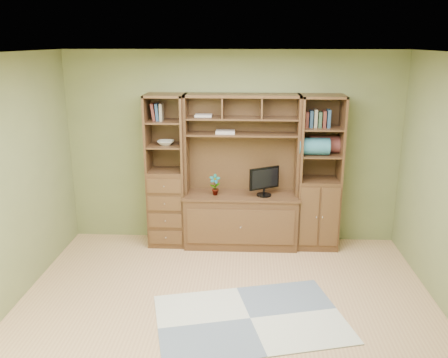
# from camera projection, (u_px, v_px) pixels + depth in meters

# --- Properties ---
(room) EXTENTS (4.60, 4.10, 2.64)m
(room) POSITION_uv_depth(u_px,v_px,m) (226.00, 194.00, 4.51)
(room) COLOR tan
(room) RESTS_ON ground
(center_hutch) EXTENTS (1.54, 0.53, 2.05)m
(center_hutch) POSITION_uv_depth(u_px,v_px,m) (241.00, 173.00, 6.24)
(center_hutch) COLOR #4A2E19
(center_hutch) RESTS_ON ground
(left_tower) EXTENTS (0.50, 0.45, 2.05)m
(left_tower) POSITION_uv_depth(u_px,v_px,m) (167.00, 171.00, 6.33)
(left_tower) COLOR #4A2E19
(left_tower) RESTS_ON ground
(right_tower) EXTENTS (0.55, 0.45, 2.05)m
(right_tower) POSITION_uv_depth(u_px,v_px,m) (319.00, 173.00, 6.23)
(right_tower) COLOR #4A2E19
(right_tower) RESTS_ON ground
(rug) EXTENTS (2.11, 1.66, 0.01)m
(rug) POSITION_uv_depth(u_px,v_px,m) (250.00, 319.00, 4.79)
(rug) COLOR #A5AAAB
(rug) RESTS_ON ground
(monitor) EXTENTS (0.48, 0.39, 0.54)m
(monitor) POSITION_uv_depth(u_px,v_px,m) (264.00, 176.00, 6.20)
(monitor) COLOR black
(monitor) RESTS_ON center_hutch
(orchid) EXTENTS (0.15, 0.10, 0.28)m
(orchid) POSITION_uv_depth(u_px,v_px,m) (215.00, 185.00, 6.27)
(orchid) COLOR #9C6135
(orchid) RESTS_ON center_hutch
(magazines) EXTENTS (0.25, 0.18, 0.04)m
(magazines) POSITION_uv_depth(u_px,v_px,m) (225.00, 132.00, 6.19)
(magazines) COLOR #BBACA0
(magazines) RESTS_ON center_hutch
(bowl) EXTENTS (0.22, 0.22, 0.05)m
(bowl) POSITION_uv_depth(u_px,v_px,m) (166.00, 143.00, 6.22)
(bowl) COLOR silver
(bowl) RESTS_ON left_tower
(blanket_teal) EXTENTS (0.38, 0.22, 0.22)m
(blanket_teal) POSITION_uv_depth(u_px,v_px,m) (314.00, 146.00, 6.08)
(blanket_teal) COLOR #306E7E
(blanket_teal) RESTS_ON right_tower
(blanket_red) EXTENTS (0.40, 0.22, 0.22)m
(blanket_red) POSITION_uv_depth(u_px,v_px,m) (324.00, 144.00, 6.20)
(blanket_red) COLOR brown
(blanket_red) RESTS_ON right_tower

